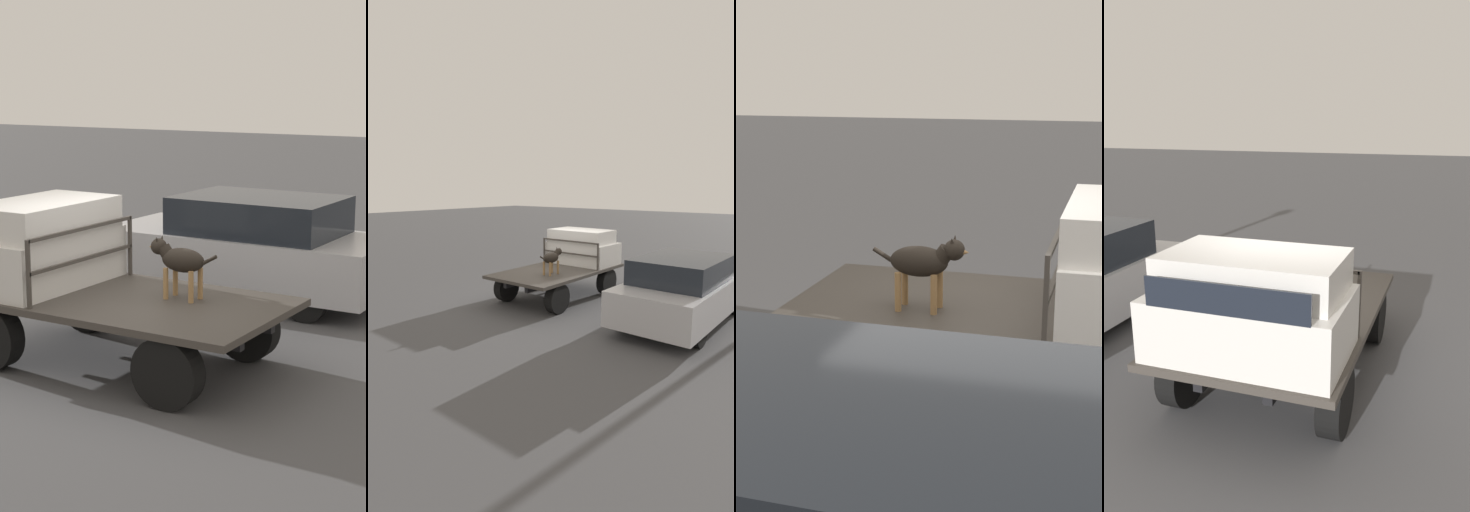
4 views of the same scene
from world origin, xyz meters
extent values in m
plane|color=#474749|center=(0.00, 0.00, 0.00)|extent=(80.00, 80.00, 0.00)
cylinder|color=black|center=(1.18, 0.88, 0.37)|extent=(0.75, 0.24, 0.75)
cylinder|color=black|center=(1.18, -0.88, 0.37)|extent=(0.75, 0.24, 0.75)
cylinder|color=black|center=(-1.18, 0.88, 0.37)|extent=(0.75, 0.24, 0.75)
cylinder|color=black|center=(-1.18, -0.88, 0.37)|extent=(0.75, 0.24, 0.75)
cube|color=black|center=(0.00, 0.36, 0.64)|extent=(3.49, 0.10, 0.18)
cube|color=black|center=(0.00, -0.36, 0.64)|extent=(3.49, 0.10, 0.18)
cube|color=#3D3833|center=(0.00, 0.00, 0.77)|extent=(3.80, 2.08, 0.08)
cube|color=silver|center=(1.23, 0.00, 1.13)|extent=(1.24, 1.96, 0.64)
cube|color=silver|center=(1.14, 0.00, 1.64)|extent=(1.05, 1.80, 0.39)
cube|color=black|center=(1.84, 0.00, 1.58)|extent=(0.02, 1.61, 0.29)
cube|color=#3D3833|center=(0.54, 0.96, 1.19)|extent=(0.04, 0.04, 0.76)
cube|color=#3D3833|center=(0.54, -0.96, 1.19)|extent=(0.04, 0.04, 0.76)
cube|color=#3D3833|center=(0.54, 0.00, 1.55)|extent=(0.04, 1.92, 0.04)
cube|color=#3D3833|center=(0.54, 0.00, 1.19)|extent=(0.04, 1.92, 0.04)
cylinder|color=#9E7547|center=(-0.49, -0.17, 0.99)|extent=(0.06, 0.06, 0.36)
cylinder|color=#9E7547|center=(-0.49, -0.37, 0.99)|extent=(0.06, 0.06, 0.36)
cylinder|color=#9E7547|center=(-0.83, -0.17, 0.99)|extent=(0.06, 0.06, 0.36)
cylinder|color=#9E7547|center=(-0.83, -0.37, 0.99)|extent=(0.06, 0.06, 0.36)
ellipsoid|color=black|center=(-0.66, -0.27, 1.26)|extent=(0.53, 0.28, 0.28)
sphere|color=#9E7547|center=(-0.51, -0.27, 1.21)|extent=(0.12, 0.12, 0.12)
cylinder|color=black|center=(-0.43, -0.27, 1.33)|extent=(0.20, 0.15, 0.19)
sphere|color=black|center=(-0.34, -0.27, 1.38)|extent=(0.19, 0.19, 0.19)
cone|color=#9E7547|center=(-0.26, -0.27, 1.37)|extent=(0.10, 0.10, 0.10)
cone|color=black|center=(-0.35, -0.22, 1.46)|extent=(0.06, 0.08, 0.10)
cone|color=black|center=(-0.35, -0.32, 1.46)|extent=(0.06, 0.08, 0.10)
cylinder|color=black|center=(-0.98, -0.27, 1.29)|extent=(0.23, 0.04, 0.16)
cylinder|color=black|center=(1.52, -2.75, 0.30)|extent=(0.60, 0.20, 0.60)
cylinder|color=black|center=(-1.12, -2.75, 0.30)|extent=(0.60, 0.20, 0.60)
cylinder|color=black|center=(-1.12, -4.33, 0.30)|extent=(0.60, 0.20, 0.60)
cube|color=#B7B7BC|center=(0.20, -3.54, 0.63)|extent=(4.27, 1.86, 0.75)
cube|color=#1E232B|center=(-0.01, -3.54, 1.28)|extent=(2.35, 1.67, 0.55)
camera|label=1|loc=(-5.52, 7.77, 3.25)|focal=60.00mm
camera|label=2|loc=(-8.70, -6.73, 3.10)|focal=28.00mm
camera|label=3|loc=(1.05, -6.17, 2.88)|focal=50.00mm
camera|label=4|loc=(5.55, 1.86, 3.13)|focal=35.00mm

